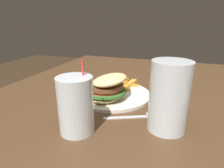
{
  "coord_description": "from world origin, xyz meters",
  "views": [
    {
      "loc": [
        0.5,
        -0.03,
        1.02
      ],
      "look_at": [
        -0.06,
        -0.23,
        0.81
      ],
      "focal_mm": 30.0,
      "sensor_mm": 36.0,
      "label": 1
    }
  ],
  "objects_px": {
    "meal_plate_near": "(109,90)",
    "beer_glass": "(169,98)",
    "juice_glass": "(76,108)",
    "spoon": "(153,114)"
  },
  "relations": [
    {
      "from": "meal_plate_near",
      "to": "beer_glass",
      "type": "bearing_deg",
      "value": 56.73
    },
    {
      "from": "beer_glass",
      "to": "spoon",
      "type": "distance_m",
      "value": 0.09
    },
    {
      "from": "meal_plate_near",
      "to": "juice_glass",
      "type": "bearing_deg",
      "value": -1.73
    },
    {
      "from": "spoon",
      "to": "beer_glass",
      "type": "bearing_deg",
      "value": -76.3
    },
    {
      "from": "meal_plate_near",
      "to": "beer_glass",
      "type": "height_order",
      "value": "beer_glass"
    },
    {
      "from": "meal_plate_near",
      "to": "beer_glass",
      "type": "distance_m",
      "value": 0.23
    },
    {
      "from": "meal_plate_near",
      "to": "juice_glass",
      "type": "distance_m",
      "value": 0.21
    },
    {
      "from": "meal_plate_near",
      "to": "juice_glass",
      "type": "height_order",
      "value": "juice_glass"
    },
    {
      "from": "juice_glass",
      "to": "spoon",
      "type": "bearing_deg",
      "value": 128.36
    },
    {
      "from": "meal_plate_near",
      "to": "spoon",
      "type": "height_order",
      "value": "meal_plate_near"
    }
  ]
}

